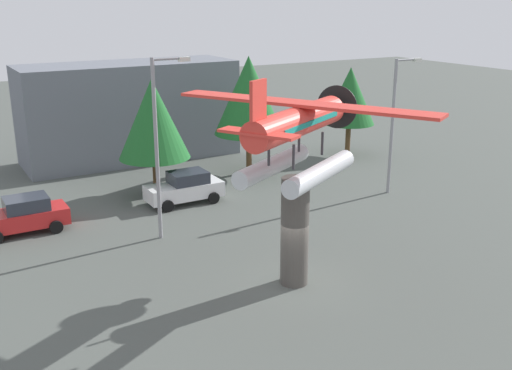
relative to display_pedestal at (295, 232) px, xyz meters
name	(u,v)px	position (x,y,z in m)	size (l,w,h in m)	color
ground_plane	(294,282)	(0.00, 0.00, -2.18)	(140.00, 140.00, 0.00)	#4C514C
display_pedestal	(295,232)	(0.00, 0.00, 0.00)	(1.10, 1.10, 4.35)	#4C4742
floatplane_monument	(298,134)	(0.11, 0.06, 3.85)	(7.08, 9.62, 4.00)	silver
car_near_red	(23,215)	(-8.27, 11.01, -1.30)	(4.20, 2.02, 1.76)	red
car_mid_white	(185,187)	(0.23, 11.17, -1.30)	(4.20, 2.02, 1.76)	white
streetlight_primary	(160,137)	(-2.65, 7.08, 2.66)	(1.84, 0.28, 8.39)	gray
streetlight_secondary	(395,116)	(11.37, 6.96, 2.29)	(1.84, 0.28, 7.67)	gray
storefront_building	(130,111)	(0.92, 22.00, 1.15)	(14.54, 5.11, 6.65)	slate
tree_east	(153,119)	(-0.68, 13.15, 2.27)	(3.98, 3.98, 6.67)	brown
tree_center_back	(249,96)	(6.22, 14.63, 2.83)	(4.38, 4.38, 7.45)	brown
tree_far_east	(350,96)	(14.61, 15.08, 2.08)	(3.58, 3.58, 6.26)	brown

